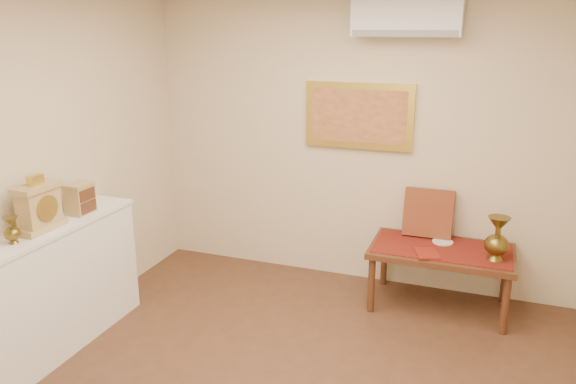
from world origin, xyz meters
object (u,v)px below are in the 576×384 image
at_px(display_ledge, 33,301).
at_px(mantel_clock, 39,207).
at_px(wooden_chest, 80,198).
at_px(brass_urn_tall, 498,234).
at_px(low_table, 441,256).

xyz_separation_m(display_ledge, mantel_clock, (0.02, 0.16, 0.66)).
distance_m(display_ledge, wooden_chest, 0.83).
distance_m(brass_urn_tall, mantel_clock, 3.51).
distance_m(brass_urn_tall, wooden_chest, 3.33).
bearing_deg(mantel_clock, wooden_chest, 89.02).
relative_size(brass_urn_tall, wooden_chest, 1.82).
relative_size(display_ledge, low_table, 1.68).
distance_m(mantel_clock, low_table, 3.24).
relative_size(brass_urn_tall, display_ledge, 0.22).
xyz_separation_m(brass_urn_tall, display_ledge, (-3.10, -1.77, -0.29)).
xyz_separation_m(display_ledge, low_table, (2.67, 1.88, -0.01)).
distance_m(display_ledge, low_table, 3.27).
distance_m(brass_urn_tall, display_ledge, 3.59).
relative_size(mantel_clock, wooden_chest, 1.68).
xyz_separation_m(brass_urn_tall, low_table, (-0.43, 0.11, -0.30)).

